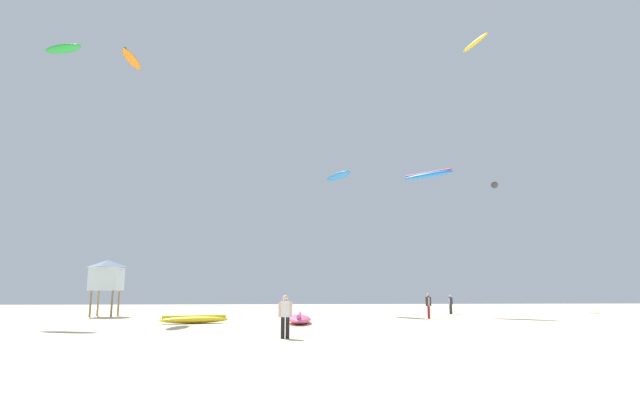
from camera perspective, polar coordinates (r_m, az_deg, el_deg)
ground_plane at (r=14.50m, az=4.75°, el=-16.80°), size 120.00×120.00×0.00m
person_foreground at (r=19.50m, az=-4.08°, el=-12.14°), size 0.55×0.38×1.66m
person_midground at (r=34.72m, az=12.56°, el=-10.87°), size 0.38×0.56×1.70m
person_left at (r=42.30m, az=15.00°, el=-10.65°), size 0.41×0.38×1.56m
kite_grounded_near at (r=28.75m, az=-2.45°, el=-12.79°), size 1.64×4.82×0.60m
kite_grounded_mid at (r=29.57m, az=-14.48°, el=-12.51°), size 4.06×2.16×0.49m
lifeguard_tower at (r=39.99m, az=-23.63°, el=-7.16°), size 2.30×2.30×4.15m
kite_aloft_0 at (r=44.29m, az=-21.15°, el=15.90°), size 1.12×3.61×0.54m
kite_aloft_1 at (r=53.13m, az=17.69°, el=17.93°), size 1.99×4.14×0.96m
kite_aloft_2 at (r=41.34m, az=12.51°, el=3.77°), size 4.08×4.00×0.60m
kite_aloft_3 at (r=54.90m, az=19.71°, el=2.55°), size 1.37×2.70×0.66m
kite_aloft_4 at (r=42.76m, az=-27.81°, el=16.14°), size 3.32×2.04×0.48m
kite_aloft_5 at (r=42.64m, az=2.15°, el=3.74°), size 2.38×3.94×0.44m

